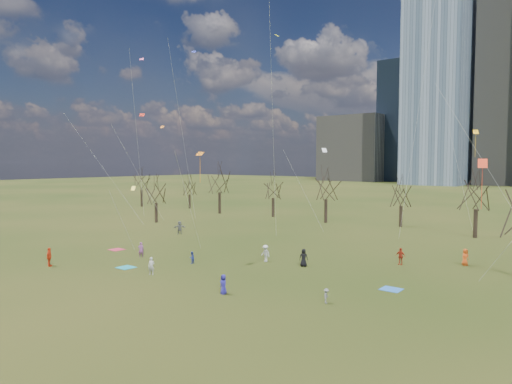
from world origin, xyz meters
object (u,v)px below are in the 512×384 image
Objects in this scene: blanket_teal at (126,267)px; blanket_crimson at (117,250)px; blanket_navy at (391,289)px; person_0 at (223,284)px; person_4 at (49,257)px; person_1 at (151,266)px.

blanket_teal and blanket_crimson have the same top height.
person_0 is (-9.85, -9.49, 0.77)m from blanket_navy.
person_4 is at bearing -145.39° from blanket_teal.
person_0 reaches higher than blanket_teal.
blanket_teal is 13.69m from person_0.
person_4 reaches higher than person_0.
person_1 is at bearing -154.72° from blanket_navy.
blanket_crimson is (-32.15, -3.98, 0.00)m from blanket_navy.
person_4 is (-20.09, -3.79, 0.16)m from person_0.
person_0 is (13.65, -0.65, 0.77)m from blanket_teal.
person_1 is at bearing -160.34° from person_0.
blanket_teal is 25.11m from blanket_navy.
blanket_navy is 0.85× the size of person_4.
blanket_navy is 13.70m from person_0.
blanket_navy is at bearing 7.06° from blanket_crimson.
blanket_navy and blanket_crimson have the same top height.
person_1 is 0.87× the size of person_4.
blanket_navy is at bearing 66.04° from person_0.
blanket_teal is at bearing -159.38° from blanket_navy.
blanket_navy is (23.50, 8.84, 0.00)m from blanket_teal.
person_1 is at bearing -3.36° from blanket_teal.
blanket_navy is 1.02× the size of person_0.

